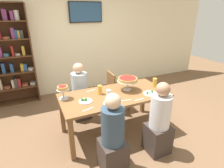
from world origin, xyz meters
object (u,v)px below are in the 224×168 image
at_px(television, 86,12).
at_px(diner_near_right, 159,124).
at_px(deep_dish_pizza_stand, 128,80).
at_px(cutlery_fork_near, 91,90).
at_px(cutlery_fork_far, 88,109).
at_px(personal_pizza_stand, 63,90).
at_px(salad_plate_far_diner, 112,103).
at_px(beer_glass_amber_tall, 100,90).
at_px(beer_glass_amber_short, 155,82).
at_px(bookshelf, 6,56).
at_px(diner_far_left, 80,95).
at_px(cutlery_knife_far, 126,100).
at_px(cutlery_knife_near, 140,100).
at_px(salad_plate_near_diner, 85,101).
at_px(water_glass_clear_near, 108,93).
at_px(diner_near_left, 113,139).
at_px(chair_far_right, 116,89).
at_px(dining_table, 114,99).
at_px(salad_plate_spare, 151,93).

xyz_separation_m(television, diner_near_right, (0.18, -2.83, -1.51)).
relative_size(deep_dish_pizza_stand, cutlery_fork_near, 2.02).
height_order(cutlery_fork_near, cutlery_fork_far, same).
relative_size(personal_pizza_stand, cutlery_fork_near, 1.21).
height_order(salad_plate_far_diner, beer_glass_amber_tall, beer_glass_amber_tall).
xyz_separation_m(deep_dish_pizza_stand, beer_glass_amber_tall, (-0.50, 0.04, -0.11)).
distance_m(diner_near_right, beer_glass_amber_short, 0.90).
xyz_separation_m(bookshelf, deep_dish_pizza_stand, (1.97, -1.94, -0.19)).
height_order(diner_far_left, cutlery_fork_near, diner_far_left).
relative_size(personal_pizza_stand, cutlery_knife_far, 1.21).
relative_size(diner_far_left, cutlery_knife_near, 6.39).
bearing_deg(television, beer_glass_amber_tall, -102.07).
distance_m(diner_near_right, cutlery_fork_near, 1.27).
distance_m(salad_plate_near_diner, cutlery_fork_near, 0.42).
bearing_deg(water_glass_clear_near, television, 81.41).
distance_m(beer_glass_amber_tall, cutlery_fork_far, 0.54).
relative_size(television, beer_glass_amber_tall, 5.32).
relative_size(diner_near_left, cutlery_fork_far, 6.39).
relative_size(cutlery_fork_near, cutlery_knife_near, 1.00).
distance_m(television, chair_far_right, 2.08).
height_order(dining_table, personal_pizza_stand, personal_pizza_stand).
height_order(dining_table, cutlery_knife_near, cutlery_knife_near).
relative_size(dining_table, salad_plate_spare, 7.27).
height_order(television, diner_far_left, television).
relative_size(deep_dish_pizza_stand, salad_plate_near_diner, 1.72).
xyz_separation_m(diner_near_right, cutlery_fork_far, (-0.95, 0.42, 0.25)).
bearing_deg(deep_dish_pizza_stand, diner_near_right, -82.15).
xyz_separation_m(dining_table, cutlery_fork_far, (-0.56, -0.30, 0.09)).
relative_size(beer_glass_amber_short, cutlery_knife_far, 0.88).
height_order(diner_near_right, cutlery_fork_near, diner_near_right).
relative_size(diner_far_left, water_glass_clear_near, 11.39).
bearing_deg(diner_far_left, television, 155.95).
bearing_deg(chair_far_right, diner_near_right, 1.52).
relative_size(salad_plate_far_diner, cutlery_fork_near, 1.39).
distance_m(salad_plate_spare, cutlery_knife_near, 0.30).
xyz_separation_m(salad_plate_spare, cutlery_knife_near, (-0.28, -0.10, -0.01)).
bearing_deg(bookshelf, water_glass_clear_near, -51.91).
bearing_deg(personal_pizza_stand, television, 62.04).
distance_m(cutlery_knife_near, cutlery_knife_far, 0.22).
bearing_deg(salad_plate_near_diner, diner_near_right, -36.01).
bearing_deg(cutlery_fork_near, cutlery_fork_far, 53.85).
bearing_deg(personal_pizza_stand, diner_near_left, -65.60).
bearing_deg(personal_pizza_stand, cutlery_knife_near, -26.32).
relative_size(personal_pizza_stand, water_glass_clear_near, 2.16).
bearing_deg(cutlery_knife_near, water_glass_clear_near, 134.03).
height_order(diner_near_left, beer_glass_amber_tall, diner_near_left).
bearing_deg(salad_plate_spare, cutlery_knife_far, -175.93).
bearing_deg(dining_table, diner_far_left, 120.03).
distance_m(diner_near_left, beer_glass_amber_short, 1.45).
distance_m(water_glass_clear_near, cutlery_knife_far, 0.34).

